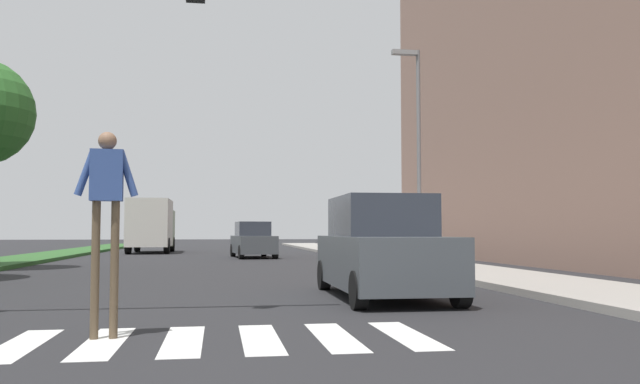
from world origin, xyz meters
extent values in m
plane|color=#262628|center=(0.00, 30.00, 0.00)|extent=(140.00, 140.00, 0.00)
cube|color=silver|center=(-1.35, 7.65, 0.00)|extent=(0.45, 2.20, 0.01)
cube|color=silver|center=(-0.45, 7.65, 0.00)|extent=(0.45, 2.20, 0.01)
cube|color=silver|center=(0.45, 7.65, 0.00)|extent=(0.45, 2.20, 0.01)
cube|color=silver|center=(1.35, 7.65, 0.00)|extent=(0.45, 2.20, 0.01)
cube|color=silver|center=(2.25, 7.65, 0.00)|extent=(0.45, 2.20, 0.01)
cube|color=silver|center=(3.15, 7.65, 0.00)|extent=(0.45, 2.20, 0.01)
cube|color=#2D5B28|center=(-7.33, 28.00, 0.07)|extent=(2.67, 64.00, 0.15)
cube|color=#9E9991|center=(8.25, 28.00, 0.07)|extent=(3.00, 64.00, 0.15)
cylinder|color=slate|center=(7.75, 21.41, 3.90)|extent=(0.14, 0.14, 7.50)
cube|color=gray|center=(7.25, 21.41, 7.55)|extent=(0.90, 0.24, 0.16)
cylinder|color=brown|center=(-0.39, 7.93, 0.82)|extent=(0.11, 0.11, 1.65)
cylinder|color=brown|center=(-0.61, 7.92, 0.82)|extent=(0.11, 0.11, 1.65)
cube|color=#334C8C|center=(-0.50, 7.93, 1.96)|extent=(0.40, 0.27, 0.62)
cylinder|color=#334C8C|center=(-0.26, 7.94, 1.99)|extent=(0.27, 0.11, 0.58)
cylinder|color=#334C8C|center=(-0.74, 7.91, 1.99)|extent=(0.27, 0.11, 0.58)
sphere|color=#8C664C|center=(-0.50, 7.93, 2.38)|extent=(0.24, 0.24, 0.22)
cube|color=#474C51|center=(4.01, 12.06, 0.70)|extent=(1.95, 4.62, 0.96)
cube|color=#2D333D|center=(4.01, 12.29, 1.58)|extent=(1.70, 2.55, 0.79)
cylinder|color=black|center=(4.86, 10.20, 0.32)|extent=(0.23, 0.64, 0.64)
cylinder|color=black|center=(3.12, 10.22, 0.32)|extent=(0.23, 0.64, 0.64)
cylinder|color=black|center=(4.90, 13.90, 0.32)|extent=(0.23, 0.64, 0.64)
cylinder|color=black|center=(3.16, 13.92, 0.32)|extent=(0.23, 0.64, 0.64)
cube|color=#474C51|center=(2.53, 31.10, 0.64)|extent=(2.10, 4.21, 0.83)
cube|color=#2D333D|center=(2.51, 31.31, 1.39)|extent=(1.69, 1.97, 0.68)
cylinder|color=black|center=(3.46, 29.60, 0.32)|extent=(0.28, 0.66, 0.64)
cylinder|color=black|center=(1.90, 29.45, 0.32)|extent=(0.28, 0.66, 0.64)
cylinder|color=black|center=(3.16, 32.76, 0.32)|extent=(0.28, 0.66, 0.64)
cylinder|color=black|center=(1.60, 32.61, 0.32)|extent=(0.28, 0.66, 0.64)
cube|color=gray|center=(-3.04, 41.21, 1.45)|extent=(2.30, 2.00, 2.20)
cube|color=beige|center=(-3.04, 38.11, 1.75)|extent=(2.30, 4.20, 2.70)
cylinder|color=black|center=(-4.09, 41.21, 0.45)|extent=(0.30, 0.90, 0.90)
cylinder|color=black|center=(-1.99, 41.21, 0.45)|extent=(0.30, 0.90, 0.90)
cylinder|color=black|center=(-4.09, 37.06, 0.45)|extent=(0.30, 0.90, 0.90)
cylinder|color=black|center=(-1.99, 37.06, 0.45)|extent=(0.30, 0.90, 0.90)
camera|label=1|loc=(0.84, -0.15, 1.29)|focal=36.21mm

